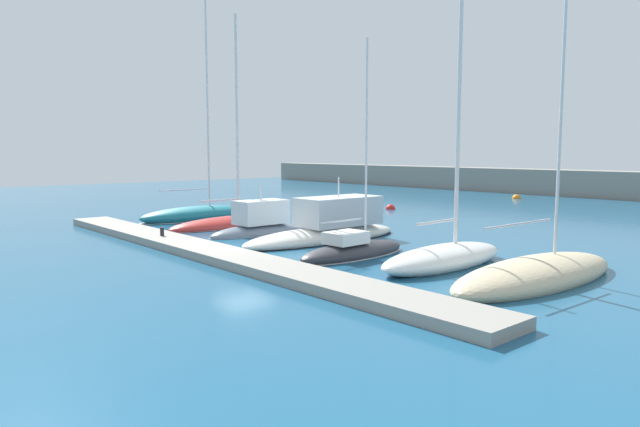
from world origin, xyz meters
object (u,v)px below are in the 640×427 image
object	(u,v)px
sailboat_white_sixth	(444,254)
mooring_buoy_white	(517,198)
dock_bollard	(162,231)
mooring_buoy_red	(390,209)
sailboat_red_second	(231,223)
sailboat_sand_seventh	(537,274)
motorboat_ivory_fourth	(329,228)
mooring_buoy_orange	(516,199)
sailboat_charcoal_fifth	(353,250)
sailboat_teal_nearest	(198,214)
motorboat_slate_third	(260,226)

from	to	relation	value
sailboat_white_sixth	mooring_buoy_white	size ratio (longest dim) A/B	19.86
sailboat_white_sixth	dock_bollard	distance (m)	14.41
mooring_buoy_white	mooring_buoy_red	xyz separation A→B (m)	(-1.11, -17.36, 0.00)
sailboat_white_sixth	mooring_buoy_white	world-z (taller)	sailboat_white_sixth
sailboat_red_second	sailboat_white_sixth	bearing A→B (deg)	-93.94
sailboat_sand_seventh	motorboat_ivory_fourth	bearing A→B (deg)	87.43
mooring_buoy_red	sailboat_sand_seventh	bearing A→B (deg)	-36.17
mooring_buoy_white	mooring_buoy_red	bearing A→B (deg)	-93.65
mooring_buoy_red	dock_bollard	bearing A→B (deg)	-79.65
sailboat_white_sixth	mooring_buoy_orange	bearing A→B (deg)	24.59
sailboat_red_second	mooring_buoy_orange	world-z (taller)	sailboat_red_second
sailboat_charcoal_fifth	mooring_buoy_white	size ratio (longest dim) A/B	12.72
sailboat_red_second	mooring_buoy_white	distance (m)	32.74
sailboat_teal_nearest	motorboat_slate_third	size ratio (longest dim) A/B	2.80
sailboat_red_second	motorboat_slate_third	bearing A→B (deg)	-101.39
sailboat_red_second	dock_bollard	world-z (taller)	sailboat_red_second
sailboat_white_sixth	motorboat_slate_third	bearing A→B (deg)	90.39
sailboat_teal_nearest	mooring_buoy_red	distance (m)	15.74
sailboat_sand_seventh	mooring_buoy_red	bearing A→B (deg)	55.05
mooring_buoy_orange	sailboat_charcoal_fifth	bearing A→B (deg)	-70.79
sailboat_red_second	motorboat_ivory_fourth	bearing A→B (deg)	-86.87
motorboat_slate_third	mooring_buoy_orange	bearing A→B (deg)	4.92
motorboat_ivory_fourth	mooring_buoy_orange	size ratio (longest dim) A/B	11.98
motorboat_slate_third	motorboat_ivory_fourth	world-z (taller)	motorboat_ivory_fourth
sailboat_white_sixth	mooring_buoy_orange	xyz separation A→B (m)	(-15.85, 32.69, -0.50)
sailboat_red_second	sailboat_charcoal_fifth	distance (m)	12.53
motorboat_ivory_fourth	mooring_buoy_orange	xyz separation A→B (m)	(-7.54, 31.59, -0.62)
motorboat_slate_third	sailboat_sand_seventh	size ratio (longest dim) A/B	0.36
motorboat_ivory_fourth	sailboat_white_sixth	size ratio (longest dim) A/B	0.66
sailboat_sand_seventh	mooring_buoy_red	xyz separation A→B (m)	(-20.89, 15.27, -0.28)
mooring_buoy_orange	sailboat_teal_nearest	bearing A→B (deg)	-98.99
motorboat_ivory_fourth	sailboat_sand_seventh	bearing A→B (deg)	-93.82
dock_bollard	sailboat_teal_nearest	bearing A→B (deg)	141.02
motorboat_slate_third	sailboat_white_sixth	size ratio (longest dim) A/B	0.41
mooring_buoy_red	dock_bollard	world-z (taller)	dock_bollard
sailboat_white_sixth	mooring_buoy_orange	size ratio (longest dim) A/B	18.17
sailboat_teal_nearest	dock_bollard	xyz separation A→B (m)	(7.88, -6.37, 0.21)
motorboat_ivory_fourth	dock_bollard	distance (m)	8.60
sailboat_teal_nearest	mooring_buoy_orange	size ratio (longest dim) A/B	20.89
motorboat_ivory_fourth	sailboat_red_second	bearing A→B (deg)	96.38
sailboat_teal_nearest	mooring_buoy_red	xyz separation A→B (m)	(3.93, 15.23, -0.39)
motorboat_ivory_fourth	motorboat_slate_third	bearing A→B (deg)	108.89
sailboat_teal_nearest	sailboat_sand_seventh	distance (m)	24.82
motorboat_slate_third	mooring_buoy_white	bearing A→B (deg)	5.02
sailboat_charcoal_fifth	sailboat_white_sixth	bearing A→B (deg)	-75.30
sailboat_teal_nearest	sailboat_red_second	size ratio (longest dim) A/B	1.32
sailboat_teal_nearest	sailboat_charcoal_fifth	world-z (taller)	sailboat_teal_nearest
mooring_buoy_orange	dock_bollard	size ratio (longest dim) A/B	1.92
sailboat_teal_nearest	sailboat_charcoal_fifth	distance (m)	17.03
sailboat_red_second	mooring_buoy_red	world-z (taller)	sailboat_red_second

